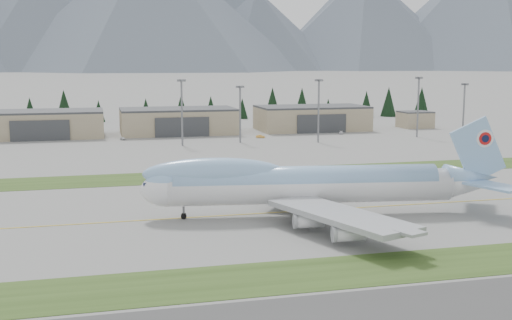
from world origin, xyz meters
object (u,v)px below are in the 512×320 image
object	(u,v)px
hangar_right	(312,118)
service_vehicle_a	(123,140)
boeing_747_freighter	(307,184)
service_vehicle_c	(341,134)
hangar_center	(178,121)
service_vehicle_b	(260,138)
hangar_left	(42,124)

from	to	relation	value
hangar_right	service_vehicle_a	world-z (taller)	hangar_right
boeing_747_freighter	service_vehicle_c	bearing A→B (deg)	73.89
boeing_747_freighter	hangar_center	size ratio (longest dim) A/B	1.55
hangar_center	service_vehicle_c	distance (m)	69.58
service_vehicle_a	service_vehicle_b	size ratio (longest dim) A/B	0.95
hangar_left	service_vehicle_a	size ratio (longest dim) A/B	13.75
hangar_left	service_vehicle_c	distance (m)	123.32
hangar_right	service_vehicle_a	distance (m)	86.07
boeing_747_freighter	hangar_center	xyz separation A→B (m)	(-5.90, 153.87, -1.06)
boeing_747_freighter	hangar_left	distance (m)	165.49
hangar_center	service_vehicle_b	world-z (taller)	hangar_center
service_vehicle_b	service_vehicle_c	world-z (taller)	service_vehicle_c
hangar_center	service_vehicle_c	bearing A→B (deg)	-15.79
hangar_left	hangar_right	xyz separation A→B (m)	(115.00, 0.00, 0.00)
hangar_right	service_vehicle_c	bearing A→B (deg)	-70.32
hangar_center	service_vehicle_a	distance (m)	30.47
boeing_747_freighter	hangar_center	world-z (taller)	boeing_747_freighter
service_vehicle_b	service_vehicle_c	distance (m)	37.10
service_vehicle_a	service_vehicle_c	world-z (taller)	service_vehicle_c
hangar_center	boeing_747_freighter	bearing A→B (deg)	-87.80
hangar_left	hangar_right	world-z (taller)	same
hangar_right	hangar_center	bearing A→B (deg)	180.00
hangar_left	hangar_center	xyz separation A→B (m)	(55.00, 0.00, 0.00)
hangar_left	service_vehicle_a	world-z (taller)	hangar_left
service_vehicle_b	service_vehicle_c	xyz separation A→B (m)	(36.74, 5.09, 0.00)
hangar_right	service_vehicle_a	size ratio (longest dim) A/B	13.75
boeing_747_freighter	service_vehicle_b	world-z (taller)	boeing_747_freighter
service_vehicle_a	service_vehicle_b	bearing A→B (deg)	-26.20
boeing_747_freighter	service_vehicle_a	xyz separation A→B (m)	(-29.90, 135.88, -6.45)
boeing_747_freighter	hangar_left	xyz separation A→B (m)	(-60.90, 153.87, -1.06)
service_vehicle_b	hangar_right	bearing A→B (deg)	-18.84
hangar_left	service_vehicle_c	xyz separation A→B (m)	(121.75, -18.87, -5.39)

